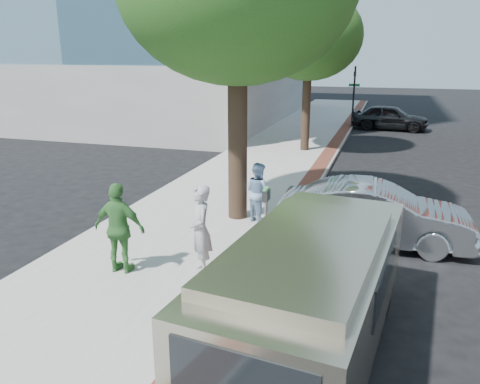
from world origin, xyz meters
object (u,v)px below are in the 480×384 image
at_px(person_officer, 258,192).
at_px(bg_car, 390,117).
at_px(person_green, 120,228).
at_px(van, 314,285).
at_px(sedan_silver, 374,214).
at_px(person_gray, 201,230).
at_px(parking_meter, 266,204).

xyz_separation_m(person_officer, bg_car, (3.26, 18.82, -0.19)).
relative_size(person_green, bg_car, 0.42).
distance_m(person_green, van, 4.37).
bearing_deg(sedan_silver, person_gray, 131.33).
xyz_separation_m(sedan_silver, bg_car, (0.20, 19.12, 0.01)).
xyz_separation_m(person_gray, person_green, (-1.61, -0.47, 0.02)).
xyz_separation_m(bg_car, van, (-0.96, -23.88, 0.33)).
height_order(parking_meter, person_officer, person_officer).
relative_size(parking_meter, person_gray, 0.79).
distance_m(parking_meter, sedan_silver, 2.80).
height_order(person_gray, van, person_gray).
height_order(person_officer, bg_car, person_officer).
distance_m(person_officer, van, 5.57).
distance_m(person_gray, person_officer, 3.40).
bearing_deg(bg_car, sedan_silver, -175.58).
bearing_deg(sedan_silver, person_officer, 82.97).
bearing_deg(person_gray, bg_car, 140.51).
relative_size(parking_meter, person_officer, 0.90).
bearing_deg(bg_car, person_officer, 175.21).
bearing_deg(parking_meter, person_gray, -118.83).
bearing_deg(sedan_silver, van, 169.63).
height_order(sedan_silver, bg_car, bg_car).
relative_size(person_officer, bg_car, 0.36).
relative_size(sedan_silver, van, 0.82).
distance_m(parking_meter, bg_car, 20.67).
distance_m(parking_meter, person_gray, 1.95).
height_order(person_green, sedan_silver, person_green).
xyz_separation_m(person_green, sedan_silver, (4.95, 3.55, -0.34)).
distance_m(person_gray, bg_car, 22.49).
xyz_separation_m(person_officer, person_green, (-1.89, -3.85, 0.14)).
distance_m(bg_car, van, 23.90).
distance_m(parking_meter, person_officer, 1.82).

